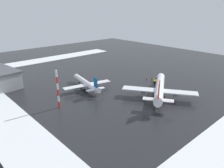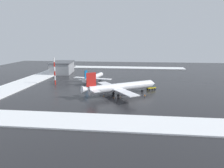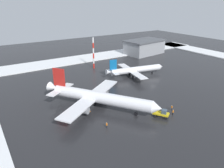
% 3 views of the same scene
% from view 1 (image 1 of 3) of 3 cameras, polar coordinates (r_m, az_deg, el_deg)
% --- Properties ---
extents(ground_plane, '(240.00, 240.00, 0.00)m').
position_cam_1_polar(ground_plane, '(115.19, -3.55, 0.27)').
color(ground_plane, '#232326').
extents(snow_bank_left, '(14.00, 116.00, 0.44)m').
position_cam_1_polar(snow_bank_left, '(170.68, -17.90, 5.88)').
color(snow_bank_left, white).
rests_on(snow_bank_left, ground_plane).
extents(airplane_far_rear, '(29.34, 34.13, 11.58)m').
position_cam_1_polar(airplane_far_rear, '(99.27, 12.31, -1.06)').
color(airplane_far_rear, white).
rests_on(airplane_far_rear, ground_plane).
extents(airplane_parked_starboard, '(28.59, 23.92, 8.54)m').
position_cam_1_polar(airplane_parked_starboard, '(106.98, -6.81, 0.22)').
color(airplane_parked_starboard, white).
rests_on(airplane_parked_starboard, ground_plane).
extents(pushback_tug, '(4.27, 5.07, 2.50)m').
position_cam_1_polar(pushback_tug, '(118.74, 11.54, 1.16)').
color(pushback_tug, gold).
rests_on(pushback_tug, ground_plane).
extents(ground_crew_beside_wing, '(0.36, 0.36, 1.71)m').
position_cam_1_polar(ground_crew_beside_wing, '(107.27, 17.42, -1.58)').
color(ground_crew_beside_wing, black).
rests_on(ground_crew_beside_wing, ground_plane).
extents(ground_crew_mid_apron, '(0.36, 0.36, 1.71)m').
position_cam_1_polar(ground_crew_mid_apron, '(121.66, 10.36, 1.53)').
color(ground_crew_mid_apron, black).
rests_on(ground_crew_mid_apron, ground_plane).
extents(ground_crew_near_tug, '(0.36, 0.36, 1.71)m').
position_cam_1_polar(ground_crew_near_tug, '(121.09, 9.02, 1.53)').
color(ground_crew_near_tug, black).
rests_on(ground_crew_near_tug, ground_plane).
extents(antenna_mast, '(0.70, 0.70, 15.46)m').
position_cam_1_polar(antenna_mast, '(87.33, -13.99, -1.37)').
color(antenna_mast, red).
rests_on(antenna_mast, ground_plane).
extents(traffic_cone_near_nose, '(0.36, 0.36, 0.55)m').
position_cam_1_polar(traffic_cone_near_nose, '(99.17, 13.86, -3.42)').
color(traffic_cone_near_nose, orange).
rests_on(traffic_cone_near_nose, ground_plane).
extents(traffic_cone_mid_line, '(0.36, 0.36, 0.55)m').
position_cam_1_polar(traffic_cone_mid_line, '(95.87, 14.13, -4.27)').
color(traffic_cone_mid_line, orange).
rests_on(traffic_cone_mid_line, ground_plane).
extents(traffic_cone_wingtip_side, '(0.36, 0.36, 0.55)m').
position_cam_1_polar(traffic_cone_wingtip_side, '(93.33, 11.12, -4.70)').
color(traffic_cone_wingtip_side, orange).
rests_on(traffic_cone_wingtip_side, ground_plane).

